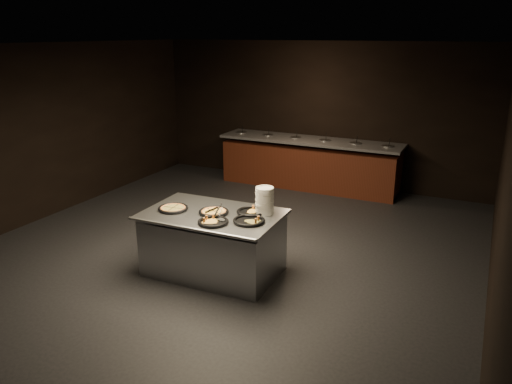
% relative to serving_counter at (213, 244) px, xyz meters
% --- Properties ---
extents(room, '(7.02, 8.02, 2.92)m').
position_rel_serving_counter_xyz_m(room, '(-0.19, 0.60, 1.05)').
color(room, black).
rests_on(room, ground).
extents(salad_bar, '(3.70, 0.83, 1.18)m').
position_rel_serving_counter_xyz_m(salad_bar, '(-0.19, 4.16, 0.03)').
color(salad_bar, '#532013').
rests_on(salad_bar, ground).
extents(serving_counter, '(1.79, 1.18, 0.84)m').
position_rel_serving_counter_xyz_m(serving_counter, '(0.00, 0.00, 0.00)').
color(serving_counter, '#ADB0B4').
rests_on(serving_counter, ground).
extents(plate_stack, '(0.24, 0.24, 0.35)m').
position_rel_serving_counter_xyz_m(plate_stack, '(0.61, 0.27, 0.61)').
color(plate_stack, white).
rests_on(plate_stack, serving_counter).
extents(pan_veggie_whole, '(0.39, 0.39, 0.04)m').
position_rel_serving_counter_xyz_m(pan_veggie_whole, '(-0.53, -0.12, 0.45)').
color(pan_veggie_whole, black).
rests_on(pan_veggie_whole, serving_counter).
extents(pan_cheese_whole, '(0.38, 0.38, 0.04)m').
position_rel_serving_counter_xyz_m(pan_cheese_whole, '(0.02, -0.00, 0.45)').
color(pan_cheese_whole, black).
rests_on(pan_cheese_whole, serving_counter).
extents(pan_cheese_slices_a, '(0.37, 0.37, 0.04)m').
position_rel_serving_counter_xyz_m(pan_cheese_slices_a, '(0.45, 0.21, 0.45)').
color(pan_cheese_slices_a, black).
rests_on(pan_cheese_slices_a, serving_counter).
extents(pan_cheese_slices_b, '(0.38, 0.38, 0.04)m').
position_rel_serving_counter_xyz_m(pan_cheese_slices_b, '(0.19, -0.31, 0.45)').
color(pan_cheese_slices_b, black).
rests_on(pan_cheese_slices_b, serving_counter).
extents(pan_veggie_slices, '(0.40, 0.40, 0.04)m').
position_rel_serving_counter_xyz_m(pan_veggie_slices, '(0.57, -0.09, 0.45)').
color(pan_veggie_slices, black).
rests_on(pan_veggie_slices, serving_counter).
extents(server_left, '(0.10, 0.32, 0.15)m').
position_rel_serving_counter_xyz_m(server_left, '(0.13, -0.05, 0.51)').
color(server_left, '#ADB0B4').
rests_on(server_left, serving_counter).
extents(server_right, '(0.34, 0.12, 0.16)m').
position_rel_serving_counter_xyz_m(server_right, '(0.13, -0.17, 0.51)').
color(server_right, '#ADB0B4').
rests_on(server_right, serving_counter).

